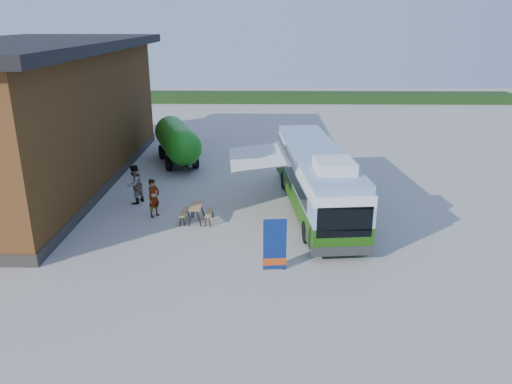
{
  "coord_description": "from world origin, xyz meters",
  "views": [
    {
      "loc": [
        1.75,
        -16.04,
        8.55
      ],
      "look_at": [
        1.36,
        4.43,
        1.4
      ],
      "focal_mm": 35.0,
      "sensor_mm": 36.0,
      "label": 1
    }
  ],
  "objects_px": {
    "banner": "(275,249)",
    "person_b": "(134,184)",
    "slurry_tanker": "(177,140)",
    "person_a": "(154,198)",
    "bus": "(316,177)",
    "picnic_table": "(196,210)"
  },
  "relations": [
    {
      "from": "person_a",
      "to": "slurry_tanker",
      "type": "relative_size",
      "value": 0.27
    },
    {
      "from": "picnic_table",
      "to": "slurry_tanker",
      "type": "bearing_deg",
      "value": 105.74
    },
    {
      "from": "picnic_table",
      "to": "slurry_tanker",
      "type": "distance_m",
      "value": 9.73
    },
    {
      "from": "person_a",
      "to": "slurry_tanker",
      "type": "bearing_deg",
      "value": 36.96
    },
    {
      "from": "picnic_table",
      "to": "person_a",
      "type": "xyz_separation_m",
      "value": [
        -2.0,
        0.65,
        0.3
      ]
    },
    {
      "from": "bus",
      "to": "slurry_tanker",
      "type": "xyz_separation_m",
      "value": [
        -7.77,
        7.78,
        -0.14
      ]
    },
    {
      "from": "bus",
      "to": "banner",
      "type": "height_order",
      "value": "bus"
    },
    {
      "from": "person_b",
      "to": "slurry_tanker",
      "type": "distance_m",
      "value": 7.13
    },
    {
      "from": "picnic_table",
      "to": "person_b",
      "type": "bearing_deg",
      "value": 146.19
    },
    {
      "from": "bus",
      "to": "person_b",
      "type": "distance_m",
      "value": 8.73
    },
    {
      "from": "picnic_table",
      "to": "person_a",
      "type": "height_order",
      "value": "person_a"
    },
    {
      "from": "banner",
      "to": "person_b",
      "type": "height_order",
      "value": "banner"
    },
    {
      "from": "bus",
      "to": "person_a",
      "type": "relative_size",
      "value": 6.32
    },
    {
      "from": "banner",
      "to": "person_b",
      "type": "bearing_deg",
      "value": 129.33
    },
    {
      "from": "person_b",
      "to": "slurry_tanker",
      "type": "bearing_deg",
      "value": -161.62
    },
    {
      "from": "bus",
      "to": "slurry_tanker",
      "type": "bearing_deg",
      "value": 129.45
    },
    {
      "from": "person_a",
      "to": "banner",
      "type": "bearing_deg",
      "value": -98.66
    },
    {
      "from": "person_a",
      "to": "person_b",
      "type": "bearing_deg",
      "value": 71.97
    },
    {
      "from": "bus",
      "to": "banner",
      "type": "xyz_separation_m",
      "value": [
        -2.0,
        -5.98,
        -0.81
      ]
    },
    {
      "from": "slurry_tanker",
      "to": "bus",
      "type": "bearing_deg",
      "value": -64.7
    },
    {
      "from": "person_a",
      "to": "slurry_tanker",
      "type": "xyz_separation_m",
      "value": [
        -0.39,
        8.74,
        0.59
      ]
    },
    {
      "from": "bus",
      "to": "picnic_table",
      "type": "distance_m",
      "value": 5.71
    }
  ]
}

